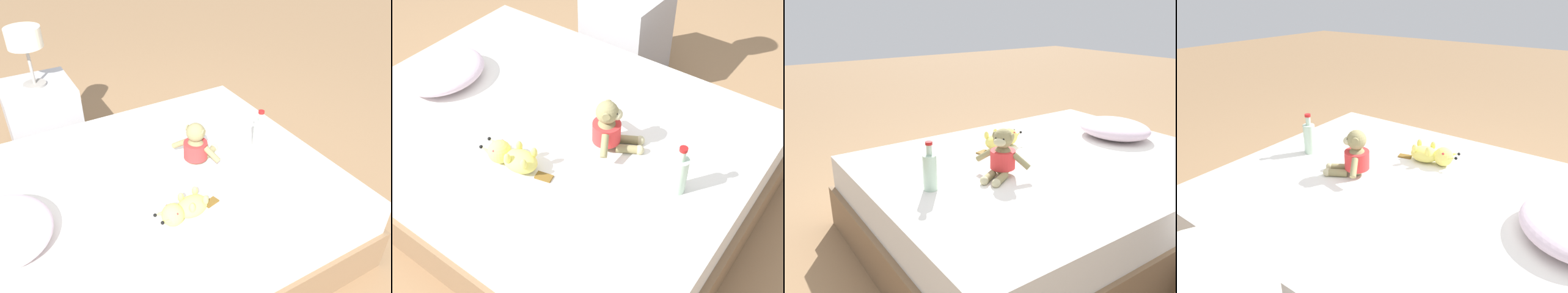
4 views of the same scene
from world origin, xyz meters
The scene contains 8 objects.
ground_plane centered at (0.00, 0.00, 0.00)m, with size 16.00×16.00×0.00m, color #93704C.
bed centered at (0.00, 0.00, 0.21)m, with size 1.47×1.93×0.42m.
pillow centered at (-0.06, 0.63, 0.47)m, with size 0.46×0.40×0.11m.
plush_monkey centered at (0.03, -0.32, 0.51)m, with size 0.26×0.25×0.24m.
plush_yellow_creature centered at (-0.31, -0.07, 0.47)m, with size 0.13×0.33×0.10m.
glass_bottle centered at (-0.03, -0.68, 0.51)m, with size 0.06×0.06×0.23m.
nightstand centered at (1.07, 0.25, 0.28)m, with size 0.43×0.43×0.56m.
bedside_lamp centered at (1.07, 0.25, 0.85)m, with size 0.21×0.21×0.37m.
Camera 1 is at (-1.45, 0.54, 1.68)m, focal length 37.36 mm.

